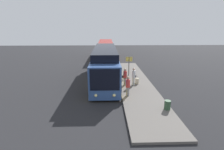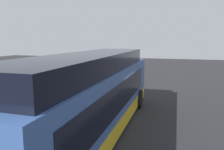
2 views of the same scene
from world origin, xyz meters
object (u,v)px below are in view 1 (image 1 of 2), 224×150
Objects in this scene: suitcase at (137,81)px; sign_post at (129,63)px; bus_second at (106,50)px; trash_bin at (167,105)px; passenger_boarding at (128,85)px; passenger_waiting at (134,76)px; passenger_with_bags at (125,76)px; bus_lead at (105,66)px.

sign_post is (-3.19, -0.45, 1.21)m from suitcase.
bus_second is 22.95m from trash_bin.
passenger_boarding is 3.02m from passenger_waiting.
trash_bin is at bearing -42.32° from passenger_waiting.
passenger_boarding is 2.86m from passenger_with_bags.
passenger_waiting is (2.41, 2.84, -0.51)m from bus_lead.
sign_post is at bearing -110.66° from passenger_boarding.
passenger_boarding is (5.28, 1.91, -0.56)m from bus_lead.
suitcase reaches higher than trash_bin.
trash_bin is (5.47, 1.58, -0.63)m from passenger_waiting.
bus_lead is 19.35× the size of trash_bin.
passenger_with_bags is 0.73× the size of sign_post.
suitcase is at bearing -168.64° from trash_bin.
bus_second is at bearing 63.90° from passenger_with_bags.
passenger_with_bags is at bearing 6.59° from bus_second.
bus_second reaches higher than passenger_waiting.
passenger_boarding is at bearing -135.98° from trash_bin.
bus_lead reaches higher than passenger_waiting.
bus_second reaches higher than sign_post.
bus_lead is at bearing 96.49° from passenger_with_bags.
bus_lead is at bearing -150.69° from trash_bin.
sign_post is at bearing 122.27° from passenger_waiting.
passenger_with_bags is 6.01m from trash_bin.
passenger_with_bags is (2.41, 1.97, -0.56)m from bus_lead.
suitcase is 0.35× the size of sign_post.
bus_second is at bearing -97.32° from passenger_boarding.
passenger_waiting reaches higher than trash_bin.
suitcase is (2.05, 3.25, -1.18)m from bus_lead.
passenger_with_bags is at bearing -103.94° from passenger_boarding.
bus_lead is at bearing 171.28° from passenger_waiting.
passenger_waiting is at bearing 0.71° from sign_post.
bus_second is (-14.62, 0.00, -0.04)m from bus_lead.
bus_lead is at bearing -122.20° from suitcase.
suitcase is at bearing 8.07° from sign_post.
passenger_boarding is 6.51m from sign_post.
trash_bin is (2.60, 2.51, -0.59)m from passenger_boarding.
bus_lead reaches higher than trash_bin.
passenger_waiting is (-2.87, 0.93, 0.05)m from passenger_boarding.
bus_second is at bearing 131.04° from passenger_waiting.
bus_second is 17.27m from passenger_waiting.
sign_post is (-6.42, 0.89, 0.59)m from passenger_boarding.
bus_lead is at bearing -0.00° from bus_second.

